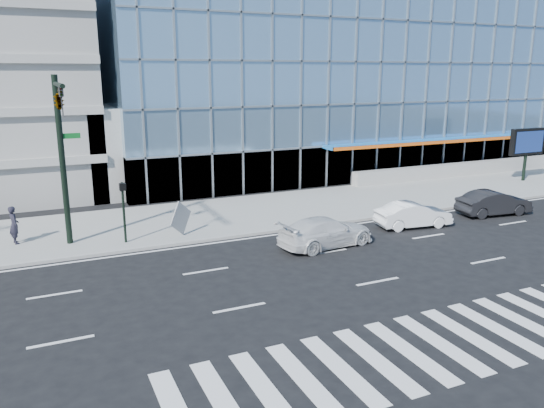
{
  "coord_description": "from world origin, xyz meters",
  "views": [
    {
      "loc": [
        -12.2,
        -20.5,
        8.22
      ],
      "look_at": [
        -1.53,
        3.0,
        1.82
      ],
      "focal_mm": 35.0,
      "sensor_mm": 36.0,
      "label": 1
    }
  ],
  "objects_px": {
    "marquee_sign": "(527,143)",
    "dark_sedan": "(494,203)",
    "tilted_panel": "(181,218)",
    "white_suv": "(326,232)",
    "white_sedan": "(413,215)",
    "pedestrian": "(14,225)",
    "traffic_signal": "(60,121)",
    "ped_signal_post": "(123,203)"
  },
  "relations": [
    {
      "from": "marquee_sign",
      "to": "dark_sedan",
      "type": "height_order",
      "value": "marquee_sign"
    },
    {
      "from": "marquee_sign",
      "to": "tilted_panel",
      "type": "height_order",
      "value": "marquee_sign"
    },
    {
      "from": "white_suv",
      "to": "white_sedan",
      "type": "distance_m",
      "value": 6.07
    },
    {
      "from": "white_sedan",
      "to": "pedestrian",
      "type": "xyz_separation_m",
      "value": [
        -19.76,
        5.29,
        0.39
      ]
    },
    {
      "from": "marquee_sign",
      "to": "traffic_signal",
      "type": "bearing_deg",
      "value": -174.08
    },
    {
      "from": "traffic_signal",
      "to": "white_sedan",
      "type": "xyz_separation_m",
      "value": [
        17.36,
        -2.84,
        -5.48
      ]
    },
    {
      "from": "white_suv",
      "to": "dark_sedan",
      "type": "height_order",
      "value": "dark_sedan"
    },
    {
      "from": "traffic_signal",
      "to": "tilted_panel",
      "type": "distance_m",
      "value": 7.36
    },
    {
      "from": "pedestrian",
      "to": "marquee_sign",
      "type": "bearing_deg",
      "value": -103.8
    },
    {
      "from": "tilted_panel",
      "to": "marquee_sign",
      "type": "bearing_deg",
      "value": -34.6
    },
    {
      "from": "dark_sedan",
      "to": "pedestrian",
      "type": "height_order",
      "value": "pedestrian"
    },
    {
      "from": "white_suv",
      "to": "tilted_panel",
      "type": "bearing_deg",
      "value": 48.53
    },
    {
      "from": "marquee_sign",
      "to": "pedestrian",
      "type": "bearing_deg",
      "value": -178.43
    },
    {
      "from": "ped_signal_post",
      "to": "white_suv",
      "type": "relative_size",
      "value": 0.61
    },
    {
      "from": "white_suv",
      "to": "tilted_panel",
      "type": "relative_size",
      "value": 3.81
    },
    {
      "from": "white_sedan",
      "to": "tilted_panel",
      "type": "bearing_deg",
      "value": 82.57
    },
    {
      "from": "white_suv",
      "to": "white_sedan",
      "type": "relative_size",
      "value": 1.18
    },
    {
      "from": "ped_signal_post",
      "to": "white_suv",
      "type": "distance_m",
      "value": 9.87
    },
    {
      "from": "marquee_sign",
      "to": "white_sedan",
      "type": "height_order",
      "value": "marquee_sign"
    },
    {
      "from": "white_suv",
      "to": "tilted_panel",
      "type": "xyz_separation_m",
      "value": [
        -6.08,
        4.17,
        0.34
      ]
    },
    {
      "from": "ped_signal_post",
      "to": "dark_sedan",
      "type": "distance_m",
      "value": 21.14
    },
    {
      "from": "ped_signal_post",
      "to": "marquee_sign",
      "type": "relative_size",
      "value": 0.75
    },
    {
      "from": "white_sedan",
      "to": "pedestrian",
      "type": "distance_m",
      "value": 20.46
    },
    {
      "from": "dark_sedan",
      "to": "ped_signal_post",
      "type": "bearing_deg",
      "value": 88.3
    },
    {
      "from": "white_sedan",
      "to": "tilted_panel",
      "type": "xyz_separation_m",
      "value": [
        -12.08,
        3.27,
        0.37
      ]
    },
    {
      "from": "dark_sedan",
      "to": "tilted_panel",
      "type": "bearing_deg",
      "value": 86.83
    },
    {
      "from": "marquee_sign",
      "to": "pedestrian",
      "type": "xyz_separation_m",
      "value": [
        -35.4,
        -0.97,
        -1.99
      ]
    },
    {
      "from": "traffic_signal",
      "to": "white_suv",
      "type": "height_order",
      "value": "traffic_signal"
    },
    {
      "from": "white_sedan",
      "to": "marquee_sign",
      "type": "bearing_deg",
      "value": -60.47
    },
    {
      "from": "ped_signal_post",
      "to": "marquee_sign",
      "type": "xyz_separation_m",
      "value": [
        30.5,
        3.05,
        0.93
      ]
    },
    {
      "from": "dark_sedan",
      "to": "traffic_signal",
      "type": "bearing_deg",
      "value": 90.11
    },
    {
      "from": "pedestrian",
      "to": "tilted_panel",
      "type": "xyz_separation_m",
      "value": [
        7.68,
        -2.02,
        -0.02
      ]
    },
    {
      "from": "ped_signal_post",
      "to": "marquee_sign",
      "type": "bearing_deg",
      "value": 5.71
    },
    {
      "from": "tilted_panel",
      "to": "ped_signal_post",
      "type": "bearing_deg",
      "value": 140.4
    },
    {
      "from": "traffic_signal",
      "to": "ped_signal_post",
      "type": "relative_size",
      "value": 2.67
    },
    {
      "from": "traffic_signal",
      "to": "tilted_panel",
      "type": "height_order",
      "value": "traffic_signal"
    },
    {
      "from": "traffic_signal",
      "to": "dark_sedan",
      "type": "relative_size",
      "value": 1.8
    },
    {
      "from": "pedestrian",
      "to": "tilted_panel",
      "type": "relative_size",
      "value": 1.43
    },
    {
      "from": "marquee_sign",
      "to": "ped_signal_post",
      "type": "bearing_deg",
      "value": -174.29
    },
    {
      "from": "traffic_signal",
      "to": "tilted_panel",
      "type": "bearing_deg",
      "value": 4.66
    },
    {
      "from": "marquee_sign",
      "to": "white_sedan",
      "type": "xyz_separation_m",
      "value": [
        -15.64,
        -6.26,
        -2.38
      ]
    },
    {
      "from": "marquee_sign",
      "to": "pedestrian",
      "type": "relative_size",
      "value": 2.15
    }
  ]
}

